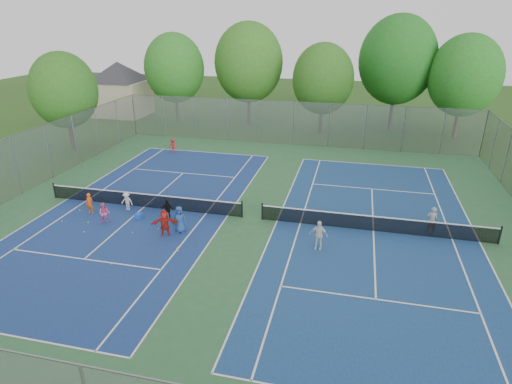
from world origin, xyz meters
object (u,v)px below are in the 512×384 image
ball_crate (139,216)px  instructor (432,220)px  ball_hopper (177,220)px  net_right (374,224)px  net_left (144,201)px

ball_crate → instructor: size_ratio=0.23×
ball_hopper → instructor: size_ratio=0.35×
net_right → ball_crate: net_right is taller
ball_hopper → instructor: 14.25m
net_right → ball_hopper: net_right is taller
net_left → ball_hopper: net_left is taller
ball_crate → ball_hopper: size_ratio=0.65×
ball_hopper → ball_crate: bearing=176.3°
net_left → instructor: instructor is taller
net_right → instructor: size_ratio=8.10×
ball_crate → net_left: bearing=105.6°
ball_hopper → instructor: (14.06, 2.21, 0.51)m
instructor → net_left: bearing=4.4°
ball_hopper → net_right: bearing=8.9°
ball_crate → instructor: bearing=7.0°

